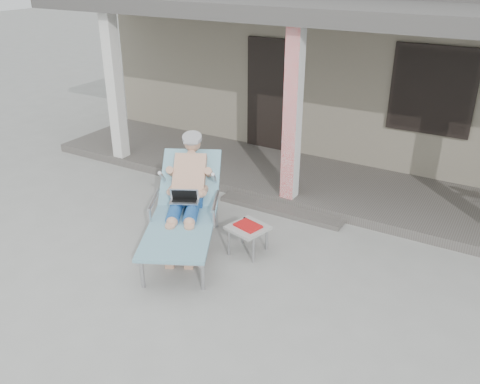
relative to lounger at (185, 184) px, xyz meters
The scene contains 7 objects.
ground 1.21m from the lounger, 28.59° to the right, with size 60.00×60.00×0.00m, color #9E9E99.
house 6.19m from the lounger, 83.23° to the left, with size 10.40×5.40×3.30m.
porch_deck 2.82m from the lounger, 74.49° to the left, with size 10.00×2.00×0.15m, color #605B56.
porch_overhang 3.27m from the lounger, 74.17° to the left, with size 10.00×2.30×2.85m.
porch_step 1.83m from the lounger, 63.58° to the left, with size 2.00×0.30×0.07m, color #605B56.
lounger is the anchor object (origin of this frame).
side_table 1.03m from the lounger, 12.07° to the left, with size 0.57×0.57×0.42m.
Camera 1 is at (2.99, -4.51, 3.64)m, focal length 38.00 mm.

